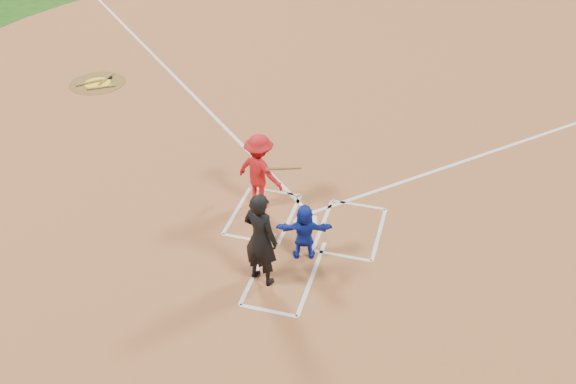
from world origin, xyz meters
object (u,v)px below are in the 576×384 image
(home_plate, at_px, (306,221))
(batter_at_plate, at_px, (259,171))
(umpire, at_px, (261,239))
(catcher, at_px, (304,232))
(on_deck_circle, at_px, (97,83))

(home_plate, xyz_separation_m, batter_at_plate, (-1.16, 0.36, 0.87))
(umpire, height_order, batter_at_plate, umpire)
(umpire, bearing_deg, batter_at_plate, -52.56)
(umpire, bearing_deg, catcher, -105.33)
(catcher, bearing_deg, home_plate, -93.64)
(catcher, distance_m, batter_at_plate, 2.05)
(home_plate, xyz_separation_m, catcher, (0.24, -1.12, 0.60))
(catcher, distance_m, umpire, 1.15)
(on_deck_circle, height_order, catcher, catcher)
(on_deck_circle, height_order, batter_at_plate, batter_at_plate)
(home_plate, distance_m, on_deck_circle, 9.40)
(home_plate, bearing_deg, batter_at_plate, -17.27)
(home_plate, bearing_deg, umpire, 79.47)
(umpire, bearing_deg, on_deck_circle, -24.06)
(home_plate, bearing_deg, on_deck_circle, -32.51)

